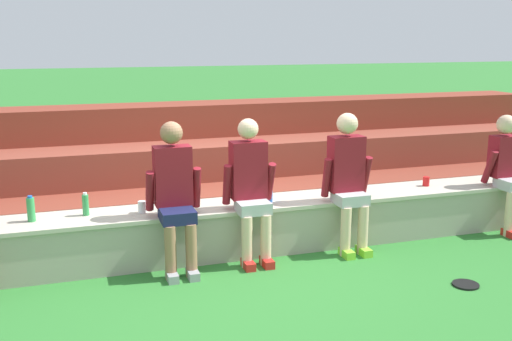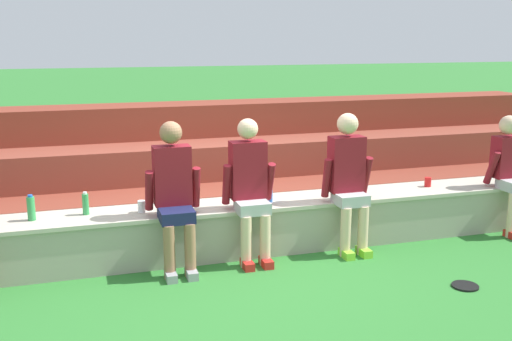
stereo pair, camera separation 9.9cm
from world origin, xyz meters
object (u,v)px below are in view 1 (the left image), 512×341
person_right_of_center (348,177)px  water_bottle_center_gap (31,209)px  water_bottle_near_right (270,193)px  plastic_cup_right_end (142,207)px  plastic_cup_left_end (426,181)px  person_left_of_center (175,192)px  person_center (250,186)px  frisbee (466,285)px  person_far_right (508,169)px  water_bottle_mid_left (86,205)px

person_right_of_center → water_bottle_center_gap: person_right_of_center is taller
water_bottle_near_right → plastic_cup_right_end: 1.35m
water_bottle_center_gap → plastic_cup_left_end: water_bottle_center_gap is taller
person_left_of_center → person_center: (0.78, 0.03, -0.00)m
person_right_of_center → frisbee: bearing=-63.1°
person_center → person_far_right: 3.16m
water_bottle_mid_left → plastic_cup_left_end: 3.88m
person_right_of_center → water_bottle_near_right: bearing=162.9°
water_bottle_near_right → frisbee: (1.42, -1.48, -0.63)m
person_right_of_center → frisbee: (0.62, -1.23, -0.80)m
frisbee → water_bottle_mid_left: bearing=154.5°
person_center → plastic_cup_left_end: bearing=7.6°
water_bottle_center_gap → plastic_cup_right_end: water_bottle_center_gap is taller
water_bottle_center_gap → frisbee: size_ratio=1.03×
person_far_right → plastic_cup_left_end: size_ratio=12.62×
water_bottle_center_gap → plastic_cup_left_end: size_ratio=2.32×
person_left_of_center → person_right_of_center: (1.86, -0.00, 0.01)m
person_left_of_center → person_right_of_center: size_ratio=0.99×
plastic_cup_right_end → person_right_of_center: bearing=-7.0°
person_far_right → person_right_of_center: bearing=-179.8°
water_bottle_near_right → water_bottle_mid_left: size_ratio=0.91×
water_bottle_mid_left → plastic_cup_right_end: size_ratio=1.94×
water_bottle_mid_left → water_bottle_center_gap: bearing=-175.0°
person_left_of_center → frisbee: size_ratio=5.99×
person_left_of_center → water_bottle_center_gap: size_ratio=5.82×
person_far_right → frisbee: size_ratio=5.60×
person_center → frisbee: size_ratio=5.96×
person_left_of_center → water_bottle_center_gap: person_left_of_center is taller
water_bottle_near_right → plastic_cup_left_end: bearing=2.5°
person_left_of_center → person_center: person_left_of_center is taller
water_bottle_near_right → person_right_of_center: bearing=-17.1°
person_left_of_center → water_bottle_near_right: bearing=12.9°
person_far_right → water_bottle_center_gap: (-5.27, 0.30, -0.09)m
water_bottle_mid_left → plastic_cup_right_end: (0.54, -0.08, -0.05)m
person_left_of_center → person_far_right: (3.93, 0.00, -0.05)m
person_far_right → frisbee: 2.04m
person_far_right → water_bottle_mid_left: size_ratio=5.93×
person_left_of_center → plastic_cup_left_end: person_left_of_center is taller
person_far_right → water_bottle_center_gap: bearing=176.8°
person_far_right → water_bottle_mid_left: 4.78m
water_bottle_near_right → frisbee: 2.15m
person_center → plastic_cup_left_end: (2.28, 0.30, -0.20)m
water_bottle_center_gap → frisbee: bearing=-21.9°
plastic_cup_right_end → frisbee: 3.21m
person_left_of_center → water_bottle_mid_left: bearing=157.5°
frisbee → person_center: bearing=143.5°
person_right_of_center → person_far_right: (2.07, 0.01, -0.06)m
water_bottle_center_gap → person_right_of_center: bearing=-5.4°
water_bottle_mid_left → frisbee: water_bottle_mid_left is taller
person_far_right → person_left_of_center: bearing=-180.0°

